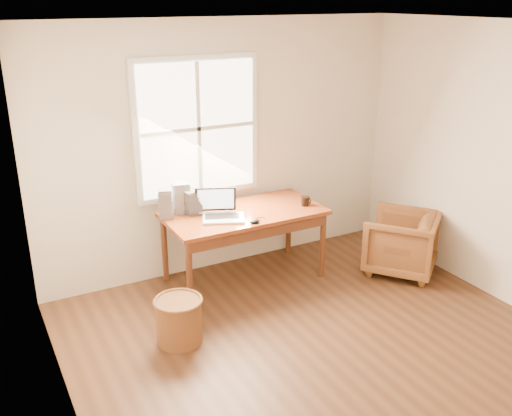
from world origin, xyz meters
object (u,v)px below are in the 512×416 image
(wicker_stool, at_px, (179,321))
(laptop, at_px, (223,206))
(cd_stack_a, at_px, (181,198))
(coffee_mug, at_px, (305,201))
(armchair, at_px, (401,243))
(desk, at_px, (244,213))

(wicker_stool, relative_size, laptop, 1.02)
(laptop, distance_m, cd_stack_a, 0.47)
(cd_stack_a, bearing_deg, coffee_mug, -19.14)
(armchair, relative_size, cd_stack_a, 2.30)
(desk, distance_m, coffee_mug, 0.66)
(wicker_stool, bearing_deg, cd_stack_a, 66.28)
(laptop, relative_size, cd_stack_a, 1.23)
(desk, relative_size, armchair, 2.24)
(desk, xyz_separation_m, wicker_stool, (-1.02, -0.77, -0.53))
(laptop, height_order, cd_stack_a, cd_stack_a)
(armchair, distance_m, cd_stack_a, 2.36)
(laptop, bearing_deg, desk, 42.87)
(armchair, bearing_deg, desk, -60.21)
(laptop, relative_size, coffee_mug, 4.03)
(armchair, relative_size, coffee_mug, 7.54)
(wicker_stool, xyz_separation_m, laptop, (0.74, 0.67, 0.69))
(wicker_stool, height_order, coffee_mug, coffee_mug)
(coffee_mug, bearing_deg, wicker_stool, 176.70)
(armchair, xyz_separation_m, wicker_stool, (-2.57, -0.14, -0.13))
(coffee_mug, bearing_deg, desk, 143.22)
(coffee_mug, height_order, cd_stack_a, cd_stack_a)
(wicker_stool, xyz_separation_m, cd_stack_a, (0.46, 1.04, 0.71))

